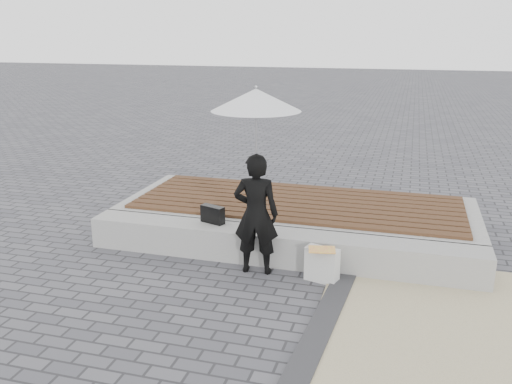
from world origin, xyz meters
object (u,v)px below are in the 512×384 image
seating_ledge (278,247)px  handbag (213,214)px  parasol (256,100)px  canvas_tote (322,265)px  woman (256,214)px

seating_ledge → handbag: bearing=174.4°
parasol → handbag: 1.76m
parasol → handbag: (-0.71, 0.45, -1.55)m
handbag → canvas_tote: size_ratio=0.80×
woman → canvas_tote: 0.96m
handbag → seating_ledge: bearing=13.6°
parasol → seating_ledge: bearing=63.3°
canvas_tote → handbag: bearing=178.1°
woman → handbag: size_ratio=4.51×
woman → canvas_tote: (0.80, -0.04, -0.53)m
parasol → canvas_tote: bearing=-2.8°
seating_ledge → handbag: size_ratio=15.49×
woman → handbag: bearing=-38.4°
woman → canvas_tote: size_ratio=3.61×
seating_ledge → handbag: 0.95m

